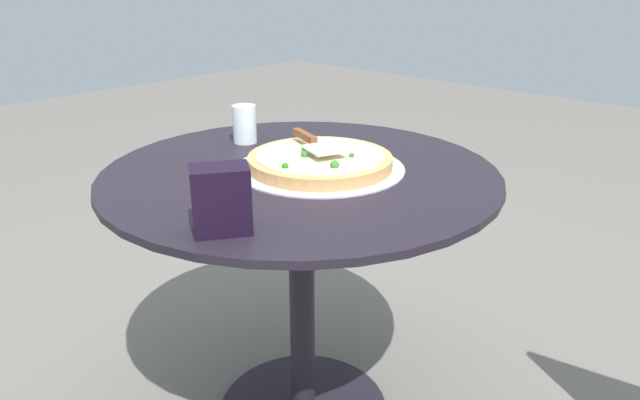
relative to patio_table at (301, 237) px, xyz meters
The scene contains 5 objects.
patio_table is the anchor object (origin of this frame).
pizza_on_tray 0.21m from the patio_table, 128.76° to the right, with size 0.42×0.42×0.05m.
pizza_server 0.25m from the patio_table, 83.08° to the right, with size 0.21×0.12×0.02m.
drinking_cup 0.38m from the patio_table, 13.23° to the right, with size 0.07×0.07×0.11m, color silver.
napkin_dispenser 0.46m from the patio_table, 112.60° to the left, with size 0.11×0.07×0.13m, color black.
Camera 1 is at (-0.98, 0.98, 1.22)m, focal length 32.98 mm.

